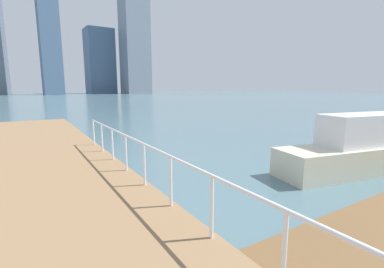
# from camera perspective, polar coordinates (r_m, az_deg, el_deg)

# --- Properties ---
(ground_plane) EXTENTS (300.00, 300.00, 0.00)m
(ground_plane) POSITION_cam_1_polar(r_m,az_deg,el_deg) (14.75, -8.70, -1.45)
(ground_plane) COLOR slate
(moored_boat_0) EXTENTS (7.25, 2.82, 1.96)m
(moored_boat_0) POSITION_cam_1_polar(r_m,az_deg,el_deg) (11.13, 32.85, -2.66)
(moored_boat_0) COLOR beige
(moored_boat_0) RESTS_ON ground_plane
(skyline_tower_2) EXTENTS (7.48, 7.06, 67.69)m
(skyline_tower_2) POSITION_cam_1_polar(r_m,az_deg,el_deg) (124.75, -28.07, 23.01)
(skyline_tower_2) COLOR slate
(skyline_tower_2) RESTS_ON ground_plane
(skyline_tower_3) EXTENTS (12.52, 11.50, 29.65)m
(skyline_tower_3) POSITION_cam_1_polar(r_m,az_deg,el_deg) (140.48, -18.64, 14.10)
(skyline_tower_3) COLOR slate
(skyline_tower_3) RESTS_ON ground_plane
(skyline_tower_4) EXTENTS (11.19, 12.65, 50.35)m
(skyline_tower_4) POSITION_cam_1_polar(r_m,az_deg,el_deg) (134.04, -11.90, 19.09)
(skyline_tower_4) COLOR gray
(skyline_tower_4) RESTS_ON ground_plane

